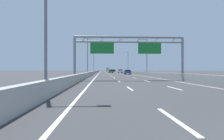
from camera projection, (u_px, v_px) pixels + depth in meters
ground_plane at (109, 72)px, 101.95m from camera, size 260.00×260.00×0.00m
lane_dash_left_0 at (175, 120)px, 5.49m from camera, size 0.16×3.00×0.01m
lane_dash_left_1 at (130, 88)px, 14.48m from camera, size 0.16×3.00×0.01m
lane_dash_left_2 at (119, 81)px, 23.46m from camera, size 0.16×3.00×0.01m
lane_dash_left_3 at (114, 78)px, 32.45m from camera, size 0.16×3.00×0.01m
lane_dash_left_4 at (112, 76)px, 41.44m from camera, size 0.16×3.00×0.01m
lane_dash_left_5 at (110, 75)px, 50.43m from camera, size 0.16×3.00×0.01m
lane_dash_left_6 at (109, 74)px, 59.41m from camera, size 0.16×3.00×0.01m
lane_dash_left_7 at (108, 73)px, 68.40m from camera, size 0.16×3.00×0.01m
lane_dash_left_8 at (107, 73)px, 77.39m from camera, size 0.16×3.00×0.01m
lane_dash_left_9 at (107, 73)px, 86.37m from camera, size 0.16×3.00×0.01m
lane_dash_left_10 at (106, 72)px, 95.36m from camera, size 0.16×3.00×0.01m
lane_dash_left_11 at (106, 72)px, 104.35m from camera, size 0.16×3.00×0.01m
lane_dash_left_12 at (106, 72)px, 113.33m from camera, size 0.16×3.00×0.01m
lane_dash_left_13 at (105, 72)px, 122.32m from camera, size 0.16×3.00×0.01m
lane_dash_left_14 at (105, 72)px, 131.31m from camera, size 0.16×3.00×0.01m
lane_dash_left_15 at (105, 71)px, 140.30m from camera, size 0.16×3.00×0.01m
lane_dash_left_16 at (105, 71)px, 149.28m from camera, size 0.16×3.00×0.01m
lane_dash_left_17 at (105, 71)px, 158.27m from camera, size 0.16×3.00×0.01m
lane_dash_right_1 at (174, 88)px, 14.67m from camera, size 0.16×3.00×0.01m
lane_dash_right_2 at (147, 81)px, 23.66m from camera, size 0.16×3.00×0.01m
lane_dash_right_3 at (135, 78)px, 32.64m from camera, size 0.16×3.00×0.01m
lane_dash_right_4 at (128, 76)px, 41.63m from camera, size 0.16×3.00×0.01m
lane_dash_right_5 at (123, 75)px, 50.62m from camera, size 0.16×3.00×0.01m
lane_dash_right_6 at (120, 74)px, 59.61m from camera, size 0.16×3.00×0.01m
lane_dash_right_7 at (118, 73)px, 68.59m from camera, size 0.16×3.00×0.01m
lane_dash_right_8 at (116, 73)px, 77.58m from camera, size 0.16×3.00×0.01m
lane_dash_right_9 at (114, 73)px, 86.57m from camera, size 0.16×3.00×0.01m
lane_dash_right_10 at (113, 72)px, 95.55m from camera, size 0.16×3.00×0.01m
lane_dash_right_11 at (112, 72)px, 104.54m from camera, size 0.16×3.00×0.01m
lane_dash_right_12 at (111, 72)px, 113.53m from camera, size 0.16×3.00×0.01m
lane_dash_right_13 at (111, 72)px, 122.51m from camera, size 0.16×3.00×0.01m
lane_dash_right_14 at (110, 72)px, 131.50m from camera, size 0.16×3.00×0.01m
lane_dash_right_15 at (110, 71)px, 140.49m from camera, size 0.16×3.00×0.01m
lane_dash_right_16 at (109, 71)px, 149.48m from camera, size 0.16×3.00×0.01m
lane_dash_right_17 at (109, 71)px, 158.46m from camera, size 0.16×3.00×0.01m
edge_line_left at (100, 72)px, 89.68m from camera, size 0.16×176.00×0.01m
edge_line_right at (121, 72)px, 90.25m from camera, size 0.16×176.00×0.01m
barrier_left at (97, 71)px, 111.56m from camera, size 0.45×220.00×0.95m
barrier_right at (120, 71)px, 112.30m from camera, size 0.45×220.00×0.95m
sign_gantry at (129, 47)px, 26.71m from camera, size 16.18×0.36×6.36m
streetlamp_left_near at (49, 11)px, 12.16m from camera, size 2.58×0.28×9.50m
streetlamp_left_mid at (89, 54)px, 47.09m from camera, size 2.58×0.28×9.50m
streetlamp_right_mid at (146, 55)px, 47.89m from camera, size 2.58×0.28×9.50m
streetlamp_left_far at (94, 61)px, 82.03m from camera, size 2.58×0.28×9.50m
streetlamp_right_far at (127, 61)px, 82.83m from camera, size 2.58×0.28×9.50m
green_car at (111, 71)px, 81.96m from camera, size 1.72×4.60×1.47m
blue_car at (127, 72)px, 56.05m from camera, size 1.76×4.29×1.37m
black_car at (114, 70)px, 123.48m from camera, size 1.76×4.55×1.50m
white_car at (120, 71)px, 76.59m from camera, size 1.77×4.37×1.50m
silver_car at (113, 70)px, 130.75m from camera, size 1.76×4.32×1.52m
yellow_car at (110, 71)px, 92.20m from camera, size 1.76×4.57×1.46m
box_truck at (108, 69)px, 140.52m from camera, size 2.47×8.04×3.09m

